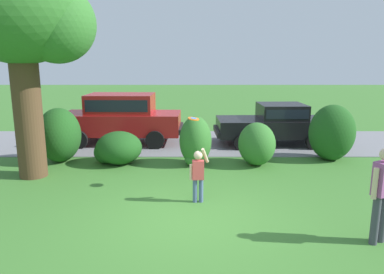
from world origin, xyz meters
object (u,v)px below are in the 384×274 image
object	(u,v)px
parked_sedan	(274,122)
frisbee	(192,119)
oak_tree_large	(22,16)
adult_onlooker	(380,190)
parked_suv	(120,116)
child_thrower	(197,172)

from	to	relation	value
parked_sedan	frisbee	distance (m)	5.95
parked_sedan	oak_tree_large	bearing A→B (deg)	-152.94
frisbee	adult_onlooker	size ratio (longest dim) A/B	0.16
parked_suv	adult_onlooker	size ratio (longest dim) A/B	2.72
frisbee	adult_onlooker	bearing A→B (deg)	-40.15
parked_suv	adult_onlooker	world-z (taller)	parked_suv
parked_sedan	frisbee	size ratio (longest dim) A/B	15.68
frisbee	adult_onlooker	distance (m)	4.35
child_thrower	parked_sedan	bearing A→B (deg)	62.38
child_thrower	frisbee	world-z (taller)	frisbee
parked_sedan	parked_suv	xyz separation A→B (m)	(-5.91, 0.16, 0.23)
parked_sedan	parked_suv	distance (m)	5.91
oak_tree_large	parked_suv	size ratio (longest dim) A/B	1.27
oak_tree_large	child_thrower	world-z (taller)	oak_tree_large
parked_sedan	adult_onlooker	bearing A→B (deg)	-89.11
oak_tree_large	adult_onlooker	distance (m)	9.19
parked_sedan	adult_onlooker	world-z (taller)	adult_onlooker
parked_suv	adult_onlooker	xyz separation A→B (m)	(6.03, -7.87, -0.09)
parked_sedan	child_thrower	size ratio (longest dim) A/B	3.46
child_thrower	adult_onlooker	size ratio (longest dim) A/B	0.74
oak_tree_large	parked_sedan	distance (m)	9.13
oak_tree_large	frisbee	world-z (taller)	oak_tree_large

